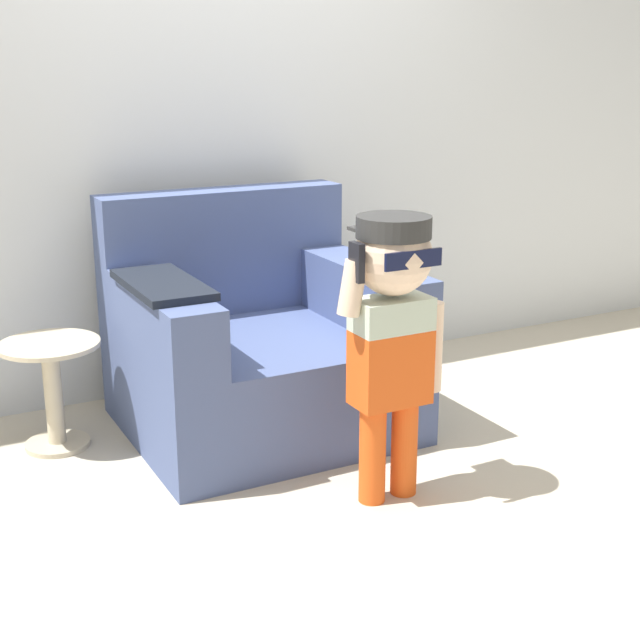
{
  "coord_description": "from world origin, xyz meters",
  "views": [
    {
      "loc": [
        -1.58,
        -3.12,
        1.53
      ],
      "look_at": [
        -0.06,
        -0.24,
        0.58
      ],
      "focal_mm": 50.0,
      "sensor_mm": 36.0,
      "label": 1
    }
  ],
  "objects": [
    {
      "name": "person_child",
      "position": [
        0.01,
        -0.64,
        0.69
      ],
      "size": [
        0.42,
        0.32,
        1.03
      ],
      "color": "#E05119",
      "rests_on": "ground_plane"
    },
    {
      "name": "wall_back",
      "position": [
        0.0,
        0.83,
        1.3
      ],
      "size": [
        10.0,
        0.05,
        2.6
      ],
      "color": "silver",
      "rests_on": "ground_plane"
    },
    {
      "name": "side_table",
      "position": [
        -0.96,
        0.37,
        0.27
      ],
      "size": [
        0.4,
        0.4,
        0.45
      ],
      "color": "beige",
      "rests_on": "ground_plane"
    },
    {
      "name": "ground_plane",
      "position": [
        0.0,
        0.0,
        0.0
      ],
      "size": [
        10.0,
        10.0,
        0.0
      ],
      "primitive_type": "plane",
      "color": "#BCB29E"
    },
    {
      "name": "armchair",
      "position": [
        -0.13,
        0.21,
        0.35
      ],
      "size": [
        1.13,
        1.02,
        0.98
      ],
      "color": "#475684",
      "rests_on": "ground_plane"
    }
  ]
}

